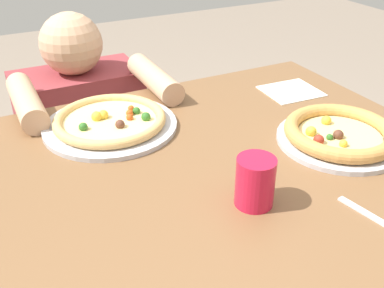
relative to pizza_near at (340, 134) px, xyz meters
name	(u,v)px	position (x,y,z in m)	size (l,w,h in m)	color
dining_table	(212,207)	(-0.32, 0.04, -0.13)	(1.16, 0.95, 0.75)	brown
pizza_near	(340,134)	(0.00, 0.00, 0.00)	(0.30, 0.30, 0.05)	#B7B7BC
pizza_far	(110,122)	(-0.47, 0.32, 0.00)	(0.34, 0.34, 0.04)	#B7B7BC
drink_cup_colored	(255,182)	(-0.32, -0.11, 0.03)	(0.08, 0.08, 0.10)	red
paper_napkin	(291,91)	(0.09, 0.30, -0.02)	(0.16, 0.14, 0.00)	white
diner_seated	(88,161)	(-0.45, 0.72, -0.35)	(0.44, 0.53, 0.95)	#333847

